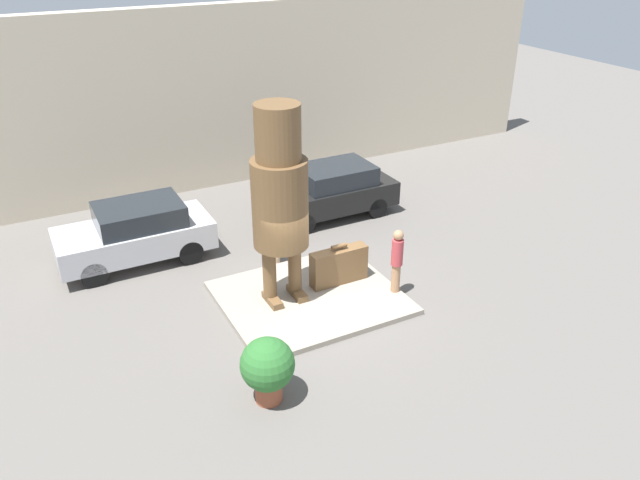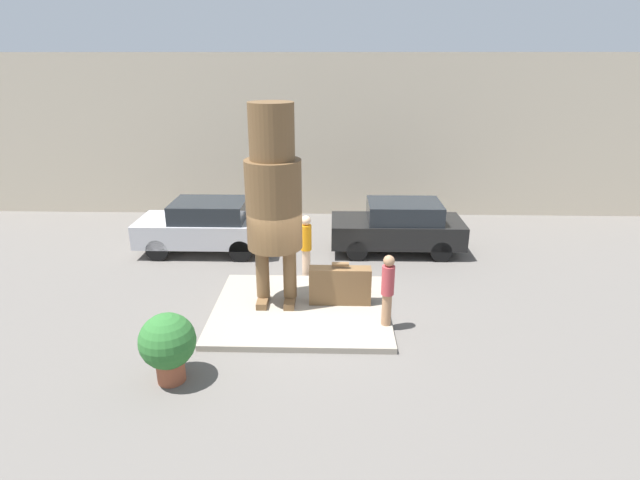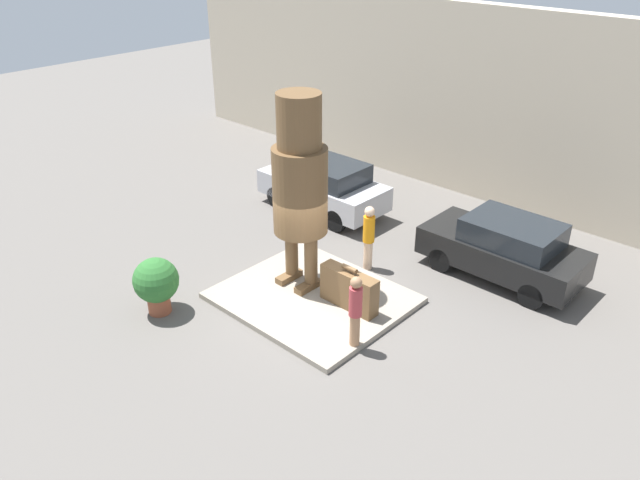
{
  "view_description": "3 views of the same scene",
  "coord_description": "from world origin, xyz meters",
  "px_view_note": "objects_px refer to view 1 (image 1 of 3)",
  "views": [
    {
      "loc": [
        -5.89,
        -11.81,
        8.57
      ],
      "look_at": [
        0.25,
        -0.06,
        1.67
      ],
      "focal_mm": 35.0,
      "sensor_mm": 36.0,
      "label": 1
    },
    {
      "loc": [
        0.76,
        -10.99,
        5.95
      ],
      "look_at": [
        0.46,
        0.22,
        1.82
      ],
      "focal_mm": 28.0,
      "sensor_mm": 36.0,
      "label": 2
    },
    {
      "loc": [
        8.92,
        -9.39,
        8.56
      ],
      "look_at": [
        0.3,
        -0.06,
        1.82
      ],
      "focal_mm": 35.0,
      "sensor_mm": 36.0,
      "label": 3
    }
  ],
  "objects_px": {
    "statue_figure": "(280,191)",
    "worker_hivis": "(275,231)",
    "planter_pot": "(268,367)",
    "giant_suitcase": "(339,266)",
    "parked_car_silver": "(136,232)",
    "parked_car_black": "(331,190)",
    "tourist": "(397,258)"
  },
  "relations": [
    {
      "from": "tourist",
      "to": "parked_car_silver",
      "type": "relative_size",
      "value": 0.41
    },
    {
      "from": "giant_suitcase",
      "to": "planter_pot",
      "type": "xyz_separation_m",
      "value": [
        -3.31,
        -3.1,
        0.21
      ]
    },
    {
      "from": "giant_suitcase",
      "to": "parked_car_black",
      "type": "relative_size",
      "value": 0.37
    },
    {
      "from": "planter_pot",
      "to": "worker_hivis",
      "type": "bearing_deg",
      "value": 64.58
    },
    {
      "from": "tourist",
      "to": "parked_car_silver",
      "type": "distance_m",
      "value": 7.18
    },
    {
      "from": "giant_suitcase",
      "to": "worker_hivis",
      "type": "bearing_deg",
      "value": 116.47
    },
    {
      "from": "parked_car_silver",
      "to": "planter_pot",
      "type": "bearing_deg",
      "value": 97.79
    },
    {
      "from": "tourist",
      "to": "parked_car_black",
      "type": "xyz_separation_m",
      "value": [
        0.85,
        4.98,
        -0.21
      ]
    },
    {
      "from": "parked_car_silver",
      "to": "worker_hivis",
      "type": "relative_size",
      "value": 2.27
    },
    {
      "from": "worker_hivis",
      "to": "giant_suitcase",
      "type": "bearing_deg",
      "value": -63.53
    },
    {
      "from": "parked_car_silver",
      "to": "statue_figure",
      "type": "bearing_deg",
      "value": 125.27
    },
    {
      "from": "parked_car_silver",
      "to": "parked_car_black",
      "type": "xyz_separation_m",
      "value": [
        6.16,
        0.15,
        -0.02
      ]
    },
    {
      "from": "parked_car_black",
      "to": "worker_hivis",
      "type": "relative_size",
      "value": 2.28
    },
    {
      "from": "statue_figure",
      "to": "planter_pot",
      "type": "height_order",
      "value": "statue_figure"
    },
    {
      "from": "parked_car_black",
      "to": "worker_hivis",
      "type": "height_order",
      "value": "worker_hivis"
    },
    {
      "from": "statue_figure",
      "to": "parked_car_silver",
      "type": "relative_size",
      "value": 1.18
    },
    {
      "from": "statue_figure",
      "to": "parked_car_black",
      "type": "relative_size",
      "value": 1.17
    },
    {
      "from": "parked_car_black",
      "to": "worker_hivis",
      "type": "bearing_deg",
      "value": 35.66
    },
    {
      "from": "tourist",
      "to": "parked_car_silver",
      "type": "xyz_separation_m",
      "value": [
        -5.31,
        4.83,
        -0.19
      ]
    },
    {
      "from": "statue_figure",
      "to": "planter_pot",
      "type": "distance_m",
      "value": 4.17
    },
    {
      "from": "tourist",
      "to": "giant_suitcase",
      "type": "bearing_deg",
      "value": 135.18
    },
    {
      "from": "parked_car_black",
      "to": "tourist",
      "type": "bearing_deg",
      "value": 80.27
    },
    {
      "from": "statue_figure",
      "to": "parked_car_silver",
      "type": "xyz_separation_m",
      "value": [
        -2.67,
        3.78,
        -2.11
      ]
    },
    {
      "from": "statue_figure",
      "to": "worker_hivis",
      "type": "height_order",
      "value": "statue_figure"
    },
    {
      "from": "statue_figure",
      "to": "tourist",
      "type": "distance_m",
      "value": 3.42
    },
    {
      "from": "tourist",
      "to": "parked_car_black",
      "type": "height_order",
      "value": "tourist"
    },
    {
      "from": "planter_pot",
      "to": "parked_car_black",
      "type": "bearing_deg",
      "value": 53.43
    },
    {
      "from": "worker_hivis",
      "to": "planter_pot",
      "type": "bearing_deg",
      "value": -115.42
    },
    {
      "from": "statue_figure",
      "to": "worker_hivis",
      "type": "distance_m",
      "value": 2.82
    },
    {
      "from": "tourist",
      "to": "statue_figure",
      "type": "bearing_deg",
      "value": 158.32
    },
    {
      "from": "parked_car_black",
      "to": "giant_suitcase",
      "type": "bearing_deg",
      "value": 64.13
    },
    {
      "from": "giant_suitcase",
      "to": "parked_car_black",
      "type": "bearing_deg",
      "value": 64.13
    }
  ]
}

